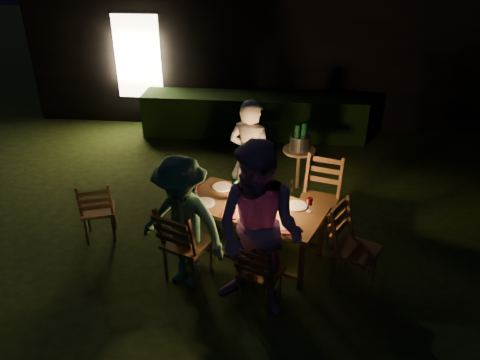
# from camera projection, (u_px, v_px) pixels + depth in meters

# --- Properties ---
(garden_envelope) EXTENTS (40.00, 40.00, 3.20)m
(garden_envelope) POSITION_uv_depth(u_px,v_px,m) (284.00, 29.00, 10.45)
(garden_envelope) COLOR black
(garden_envelope) RESTS_ON ground
(dining_table) EXTENTS (1.82, 1.36, 0.68)m
(dining_table) POSITION_uv_depth(u_px,v_px,m) (254.00, 211.00, 5.53)
(dining_table) COLOR #52301B
(dining_table) RESTS_ON ground
(chair_near_left) EXTENTS (0.62, 0.64, 1.04)m
(chair_near_left) POSITION_uv_depth(u_px,v_px,m) (187.00, 256.00, 5.25)
(chair_near_left) COLOR #52301B
(chair_near_left) RESTS_ON ground
(chair_near_right) EXTENTS (0.54, 0.56, 0.92)m
(chair_near_right) POSITION_uv_depth(u_px,v_px,m) (260.00, 283.00, 4.90)
(chair_near_right) COLOR #52301B
(chair_near_right) RESTS_ON ground
(chair_far_left) EXTENTS (0.57, 0.58, 0.92)m
(chair_far_left) POSITION_uv_depth(u_px,v_px,m) (249.00, 197.00, 6.47)
(chair_far_left) COLOR #52301B
(chair_far_left) RESTS_ON ground
(chair_far_right) EXTENTS (0.60, 0.62, 1.07)m
(chair_far_right) POSITION_uv_depth(u_px,v_px,m) (318.00, 212.00, 6.05)
(chair_far_right) COLOR #52301B
(chair_far_right) RESTS_ON ground
(chair_end) EXTENTS (0.64, 0.63, 1.01)m
(chair_end) POSITION_uv_depth(u_px,v_px,m) (353.00, 261.00, 5.18)
(chair_end) COLOR #52301B
(chair_end) RESTS_ON ground
(chair_spare) EXTENTS (0.52, 0.54, 0.90)m
(chair_spare) POSITION_uv_depth(u_px,v_px,m) (100.00, 220.00, 5.97)
(chair_spare) COLOR #52301B
(chair_spare) RESTS_ON ground
(person_house_side) EXTENTS (0.72, 0.60, 1.67)m
(person_house_side) POSITION_uv_depth(u_px,v_px,m) (250.00, 159.00, 6.24)
(person_house_side) COLOR white
(person_house_side) RESTS_ON ground
(person_opp_right) EXTENTS (1.12, 1.01, 1.89)m
(person_opp_right) POSITION_uv_depth(u_px,v_px,m) (259.00, 233.00, 4.55)
(person_opp_right) COLOR #B079AB
(person_opp_right) RESTS_ON ground
(person_opp_left) EXTENTS (1.15, 0.91, 1.56)m
(person_opp_left) POSITION_uv_depth(u_px,v_px,m) (183.00, 223.00, 4.99)
(person_opp_left) COLOR #356B4D
(person_opp_left) RESTS_ON ground
(lantern) EXTENTS (0.16, 0.16, 0.35)m
(lantern) POSITION_uv_depth(u_px,v_px,m) (260.00, 193.00, 5.44)
(lantern) COLOR white
(lantern) RESTS_ON dining_table
(plate_far_left) EXTENTS (0.25, 0.25, 0.01)m
(plate_far_left) POSITION_uv_depth(u_px,v_px,m) (222.00, 187.00, 5.89)
(plate_far_left) COLOR white
(plate_far_left) RESTS_ON dining_table
(plate_near_left) EXTENTS (0.25, 0.25, 0.01)m
(plate_near_left) POSITION_uv_depth(u_px,v_px,m) (204.00, 203.00, 5.54)
(plate_near_left) COLOR white
(plate_near_left) RESTS_ON dining_table
(plate_far_right) EXTENTS (0.25, 0.25, 0.01)m
(plate_far_right) POSITION_uv_depth(u_px,v_px,m) (296.00, 206.00, 5.48)
(plate_far_right) COLOR white
(plate_far_right) RESTS_ON dining_table
(plate_near_right) EXTENTS (0.25, 0.25, 0.01)m
(plate_near_right) POSITION_uv_depth(u_px,v_px,m) (282.00, 224.00, 5.14)
(plate_near_right) COLOR white
(plate_near_right) RESTS_ON dining_table
(wineglass_a) EXTENTS (0.06, 0.06, 0.18)m
(wineglass_a) POSITION_uv_depth(u_px,v_px,m) (242.00, 183.00, 5.79)
(wineglass_a) COLOR #59070F
(wineglass_a) RESTS_ON dining_table
(wineglass_b) EXTENTS (0.06, 0.06, 0.18)m
(wineglass_b) POSITION_uv_depth(u_px,v_px,m) (196.00, 190.00, 5.65)
(wineglass_b) COLOR #59070F
(wineglass_b) RESTS_ON dining_table
(wineglass_c) EXTENTS (0.06, 0.06, 0.18)m
(wineglass_c) POSITION_uv_depth(u_px,v_px,m) (267.00, 217.00, 5.11)
(wineglass_c) COLOR #59070F
(wineglass_c) RESTS_ON dining_table
(wineglass_d) EXTENTS (0.06, 0.06, 0.18)m
(wineglass_d) POSITION_uv_depth(u_px,v_px,m) (309.00, 205.00, 5.34)
(wineglass_d) COLOR #59070F
(wineglass_d) RESTS_ON dining_table
(wineglass_e) EXTENTS (0.06, 0.06, 0.18)m
(wineglass_e) POSITION_uv_depth(u_px,v_px,m) (234.00, 209.00, 5.26)
(wineglass_e) COLOR silver
(wineglass_e) RESTS_ON dining_table
(bottle_table) EXTENTS (0.07, 0.07, 0.28)m
(bottle_table) POSITION_uv_depth(u_px,v_px,m) (235.00, 191.00, 5.53)
(bottle_table) COLOR #0F471E
(bottle_table) RESTS_ON dining_table
(napkin_left) EXTENTS (0.18, 0.14, 0.01)m
(napkin_left) POSITION_uv_depth(u_px,v_px,m) (230.00, 215.00, 5.30)
(napkin_left) COLOR red
(napkin_left) RESTS_ON dining_table
(napkin_right) EXTENTS (0.18, 0.14, 0.01)m
(napkin_right) POSITION_uv_depth(u_px,v_px,m) (287.00, 231.00, 5.04)
(napkin_right) COLOR red
(napkin_right) RESTS_ON dining_table
(phone) EXTENTS (0.14, 0.07, 0.01)m
(phone) POSITION_uv_depth(u_px,v_px,m) (195.00, 205.00, 5.51)
(phone) COLOR black
(phone) RESTS_ON dining_table
(side_table) EXTENTS (0.49, 0.49, 0.65)m
(side_table) POSITION_uv_depth(u_px,v_px,m) (299.00, 154.00, 7.00)
(side_table) COLOR #8B6645
(side_table) RESTS_ON ground
(ice_bucket) EXTENTS (0.30, 0.30, 0.22)m
(ice_bucket) POSITION_uv_depth(u_px,v_px,m) (300.00, 142.00, 6.91)
(ice_bucket) COLOR #A5A8AD
(ice_bucket) RESTS_ON side_table
(bottle_bucket_a) EXTENTS (0.07, 0.07, 0.32)m
(bottle_bucket_a) POSITION_uv_depth(u_px,v_px,m) (297.00, 140.00, 6.86)
(bottle_bucket_a) COLOR #0F471E
(bottle_bucket_a) RESTS_ON side_table
(bottle_bucket_b) EXTENTS (0.07, 0.07, 0.32)m
(bottle_bucket_b) POSITION_uv_depth(u_px,v_px,m) (303.00, 138.00, 6.92)
(bottle_bucket_b) COLOR #0F471E
(bottle_bucket_b) RESTS_ON side_table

